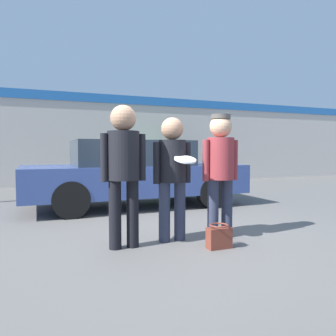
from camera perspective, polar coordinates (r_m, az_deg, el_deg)
name	(u,v)px	position (r m, az deg, el deg)	size (l,w,h in m)	color
ground_plane	(171,236)	(4.66, 0.44, -11.78)	(56.00, 56.00, 0.00)	#5B5956
storefront_building	(89,138)	(11.80, -13.64, 5.02)	(24.00, 0.22, 3.17)	beige
person_left	(124,162)	(4.00, -7.75, 1.02)	(0.56, 0.39, 1.74)	black
person_middle_with_frisbee	(172,168)	(4.28, 0.76, -0.02)	(0.53, 0.57, 1.62)	#2D3347
person_right	(220,164)	(4.50, 9.11, 0.73)	(0.54, 0.37, 1.68)	#2D3347
parked_car_near	(135,173)	(7.02, -5.84, -0.86)	(4.57, 1.81, 1.40)	#334784
shrub	(164,163)	(11.52, -0.74, 0.87)	(1.51, 1.51, 1.51)	#387A3D
handbag	(219,237)	(4.13, 8.88, -11.76)	(0.30, 0.23, 0.29)	brown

